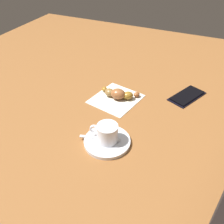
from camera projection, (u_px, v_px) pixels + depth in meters
The scene contains 8 objects.
ground_plane at pixel (109, 116), 0.84m from camera, with size 1.80×1.80×0.00m, color brown.
saucer at pixel (107, 141), 0.73m from camera, with size 0.14×0.14×0.01m, color silver.
espresso_cup at pixel (107, 133), 0.71m from camera, with size 0.06×0.09×0.06m.
teaspoon at pixel (107, 139), 0.73m from camera, with size 0.05×0.12×0.01m.
sugar_packet at pixel (104, 133), 0.75m from camera, with size 0.07×0.02×0.01m, color white.
napkin at pixel (116, 99), 0.92m from camera, with size 0.17×0.16×0.00m, color silver.
croissant at pixel (118, 94), 0.91m from camera, with size 0.08×0.16×0.04m.
cell_phone at pixel (187, 96), 0.93m from camera, with size 0.17×0.13×0.01m.
Camera 1 is at (0.59, 0.28, 0.52)m, focal length 39.24 mm.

